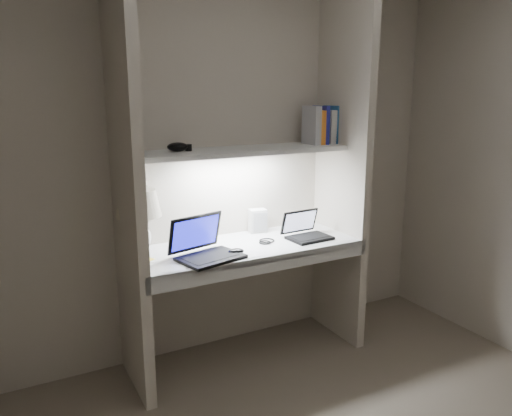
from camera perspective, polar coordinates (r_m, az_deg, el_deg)
back_wall at (r=3.29m, az=-3.29°, el=5.11°), size 3.20×0.01×2.50m
alcove_panel_left at (r=2.80m, az=-14.58°, el=3.27°), size 0.06×0.55×2.50m
alcove_panel_right at (r=3.44m, az=9.86°, el=5.28°), size 0.06×0.55×2.50m
desk at (r=3.16m, az=-1.07°, el=-4.52°), size 1.40×0.55×0.04m
desk_apron at (r=2.95m, az=1.24°, el=-6.43°), size 1.46×0.03×0.10m
shelf at (r=3.12m, az=-1.91°, el=6.52°), size 1.40×0.36×0.03m
strip_light at (r=3.12m, az=-1.91°, el=6.12°), size 0.60×0.04×0.02m
table_lamp at (r=2.99m, az=-13.26°, el=-0.32°), size 0.26×0.26×0.39m
laptop_main at (r=2.92m, az=-5.87°, el=-4.58°), size 0.42×0.38×0.24m
laptop_netbook at (r=3.30m, az=5.72°, el=-2.72°), size 0.29×0.25×0.18m
speaker at (r=3.40m, az=0.19°, el=-1.47°), size 0.13×0.10×0.16m
mouse at (r=2.96m, az=-2.31°, el=-4.98°), size 0.11×0.08×0.04m
cable_coil at (r=3.21m, az=1.25°, el=-3.74°), size 0.11×0.11×0.01m
sticky_note at (r=2.94m, az=-12.36°, el=-5.78°), size 0.09×0.09×0.00m
book_row at (r=3.44m, az=7.66°, el=9.29°), size 0.24×0.17×0.25m
shelf_box at (r=2.90m, az=-13.56°, el=7.12°), size 0.08×0.07×0.12m
shelf_gadget at (r=2.99m, az=-8.94°, el=6.92°), size 0.15×0.13×0.05m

